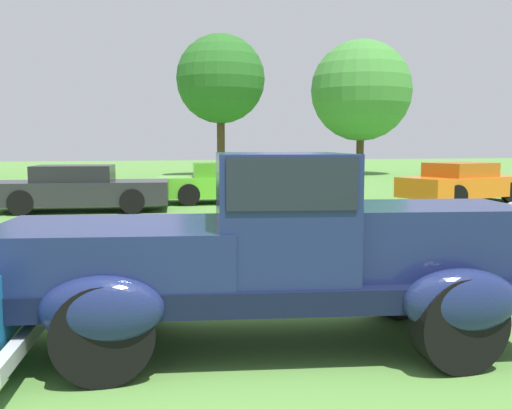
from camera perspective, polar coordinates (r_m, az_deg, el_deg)
ground_plane at (r=4.74m, az=-1.36°, el=-16.09°), size 120.00×120.00×0.00m
feature_pickup_truck at (r=5.09m, az=1.46°, el=-4.32°), size 4.79×2.36×1.70m
show_car_charcoal at (r=16.10m, az=-16.89°, el=1.49°), size 4.71×2.17×1.22m
show_car_lime at (r=17.69m, az=-2.55°, el=2.11°), size 4.52×2.15×1.22m
show_car_orange at (r=18.74m, az=19.67°, el=1.99°), size 4.44×2.81×1.22m
treeline_mid_left at (r=32.86m, az=-3.50°, el=12.16°), size 4.90×4.90×7.81m
treeline_center at (r=35.14m, az=10.27°, el=10.92°), size 5.87×5.87×7.83m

